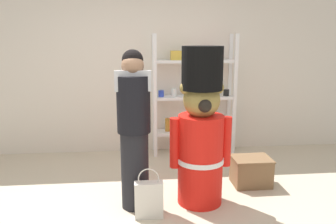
# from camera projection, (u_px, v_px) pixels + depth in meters

# --- Properties ---
(ground_plane) EXTENTS (6.40, 6.40, 0.00)m
(ground_plane) POSITION_uv_depth(u_px,v_px,m) (157.00, 221.00, 3.26)
(ground_plane) COLOR beige
(back_wall) EXTENTS (6.40, 0.12, 2.60)m
(back_wall) POSITION_uv_depth(u_px,v_px,m) (147.00, 67.00, 5.12)
(back_wall) COLOR silver
(back_wall) RESTS_ON ground_plane
(merchandise_shelf) EXTENTS (1.22, 0.35, 1.79)m
(merchandise_shelf) POSITION_uv_depth(u_px,v_px,m) (193.00, 95.00, 5.06)
(merchandise_shelf) COLOR white
(merchandise_shelf) RESTS_ON ground_plane
(teddy_bear_guard) EXTENTS (0.65, 0.49, 1.65)m
(teddy_bear_guard) POSITION_uv_depth(u_px,v_px,m) (201.00, 132.00, 3.49)
(teddy_bear_guard) COLOR red
(teddy_bear_guard) RESTS_ON ground_plane
(person_shopper) EXTENTS (0.35, 0.33, 1.62)m
(person_shopper) POSITION_uv_depth(u_px,v_px,m) (134.00, 128.00, 3.38)
(person_shopper) COLOR black
(person_shopper) RESTS_ON ground_plane
(shopping_bag) EXTENTS (0.28, 0.11, 0.51)m
(shopping_bag) POSITION_uv_depth(u_px,v_px,m) (149.00, 199.00, 3.30)
(shopping_bag) COLOR silver
(shopping_bag) RESTS_ON ground_plane
(display_crate) EXTENTS (0.45, 0.35, 0.34)m
(display_crate) POSITION_uv_depth(u_px,v_px,m) (251.00, 171.00, 4.05)
(display_crate) COLOR brown
(display_crate) RESTS_ON ground_plane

